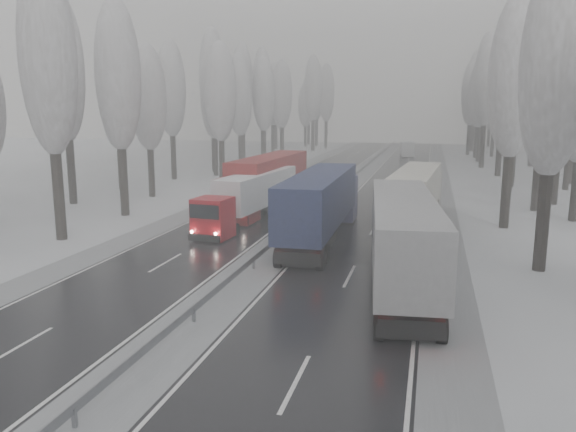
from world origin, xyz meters
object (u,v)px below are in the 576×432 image
at_px(box_truck_distant, 407,149).
at_px(truck_red_white, 252,194).
at_px(truck_cream_box, 417,192).
at_px(truck_grey_tarp, 402,233).
at_px(truck_red_red, 266,179).
at_px(truck_blue_box, 323,201).

bearing_deg(box_truck_distant, truck_red_white, -103.59).
bearing_deg(truck_cream_box, truck_grey_tarp, -86.72).
xyz_separation_m(truck_grey_tarp, truck_red_red, (-12.58, 18.90, 0.02)).
distance_m(truck_grey_tarp, box_truck_distant, 78.22).
distance_m(truck_cream_box, box_truck_distant, 62.82).
xyz_separation_m(truck_red_white, truck_red_red, (-0.53, 5.46, 0.49)).
distance_m(truck_grey_tarp, truck_red_red, 22.70).
xyz_separation_m(truck_blue_box, truck_red_white, (-6.47, 4.94, -0.50)).
height_order(truck_grey_tarp, truck_blue_box, truck_blue_box).
height_order(truck_grey_tarp, truck_cream_box, truck_grey_tarp).
distance_m(truck_red_white, truck_red_red, 5.50).
bearing_deg(truck_grey_tarp, truck_cream_box, 82.76).
relative_size(truck_cream_box, box_truck_distant, 2.19).
bearing_deg(truck_cream_box, truck_red_white, -166.44).
height_order(truck_cream_box, truck_red_white, truck_cream_box).
xyz_separation_m(truck_grey_tarp, truck_blue_box, (-5.58, 8.51, 0.03)).
relative_size(truck_grey_tarp, truck_cream_box, 1.06).
bearing_deg(truck_blue_box, truck_red_red, 123.10).
height_order(truck_blue_box, truck_cream_box, truck_blue_box).
relative_size(truck_blue_box, truck_red_white, 1.23).
relative_size(truck_blue_box, box_truck_distant, 2.35).
bearing_deg(truck_red_red, truck_blue_box, -53.55).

